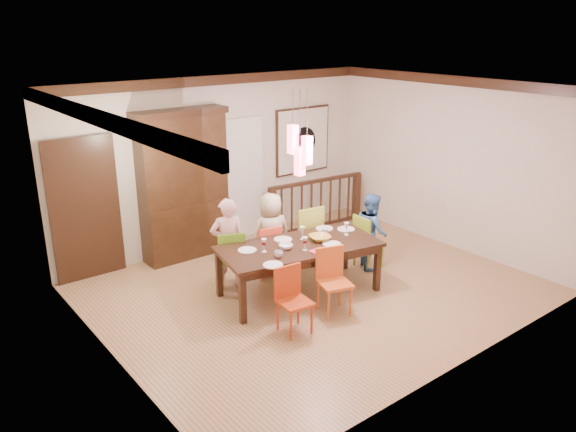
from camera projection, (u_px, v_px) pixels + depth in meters
floor at (314, 289)px, 8.25m from camera, size 6.00×6.00×0.00m
ceiling at (317, 88)px, 7.31m from camera, size 6.00×6.00×0.00m
wall_back at (221, 161)px, 9.64m from camera, size 6.00×0.00×6.00m
wall_left at (104, 244)px, 6.03m from camera, size 0.00×5.00×5.00m
wall_right at (449, 163)px, 9.53m from camera, size 0.00×5.00×5.00m
crown_molding at (317, 94)px, 7.33m from camera, size 6.00×5.00×0.16m
panel_door at (85, 211)px, 8.33m from camera, size 1.04×0.07×2.24m
white_doorway at (239, 181)px, 9.95m from camera, size 0.97×0.05×2.22m
painting at (303, 140)px, 10.61m from camera, size 1.25×0.06×1.25m
pendant_cluster at (300, 150)px, 7.44m from camera, size 0.27×0.21×1.14m
dining_table at (299, 250)px, 7.91m from camera, size 2.42×1.45×0.75m
chair_far_left at (230, 254)px, 8.21m from camera, size 0.52×0.52×0.88m
chair_far_mid at (266, 246)px, 8.55m from camera, size 0.45×0.45×0.84m
chair_far_right at (304, 231)px, 8.84m from camera, size 0.51×0.51×1.03m
chair_near_left at (295, 297)px, 6.95m from camera, size 0.42×0.42×0.85m
chair_near_mid at (335, 278)px, 7.40m from camera, size 0.50×0.50×0.89m
chair_end_right at (369, 237)px, 8.87m from camera, size 0.41×0.41×0.86m
china_hutch at (184, 185)px, 9.07m from camera, size 1.55×0.46×2.44m
balustrade at (316, 203)px, 10.54m from camera, size 2.06×0.29×0.96m
person_far_left at (228, 244)px, 8.10m from camera, size 0.58×0.48×1.37m
person_far_mid at (271, 234)px, 8.56m from camera, size 0.70×0.53×1.30m
person_end_right at (372, 231)px, 8.84m from camera, size 0.69×0.74×1.21m
serving_bowl at (320, 238)px, 8.04m from camera, size 0.37×0.37×0.07m
small_bowl at (286, 247)px, 7.74m from camera, size 0.21×0.21×0.06m
cup_left at (279, 254)px, 7.45m from camera, size 0.14×0.14×0.09m
cup_right at (325, 232)px, 8.26m from camera, size 0.11×0.11×0.09m
plate_far_left at (247, 250)px, 7.67m from camera, size 0.26×0.26×0.01m
plate_far_mid at (283, 239)px, 8.06m from camera, size 0.26×0.26×0.01m
plate_far_right at (324, 228)px, 8.49m from camera, size 0.26×0.26×0.01m
plate_near_left at (273, 265)px, 7.21m from camera, size 0.26×0.26×0.01m
plate_near_mid at (332, 244)px, 7.89m from camera, size 0.26×0.26×0.01m
plate_end_right at (346, 229)px, 8.46m from camera, size 0.26×0.26×0.01m
wine_glass_a at (264, 245)px, 7.61m from camera, size 0.08×0.08×0.19m
wine_glass_b at (302, 233)px, 8.06m from camera, size 0.08×0.08×0.19m
wine_glass_c at (305, 244)px, 7.67m from camera, size 0.08×0.08×0.19m
wine_glass_d at (346, 229)px, 8.23m from camera, size 0.08×0.08×0.19m
napkin at (317, 251)px, 7.64m from camera, size 0.18×0.14×0.01m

